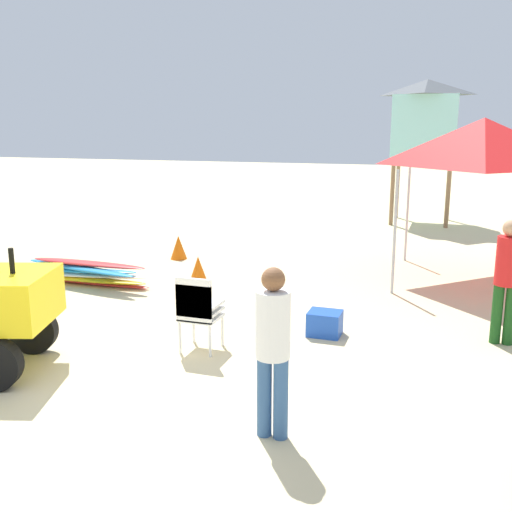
{
  "coord_description": "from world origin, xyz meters",
  "views": [
    {
      "loc": [
        3.37,
        -5.41,
        2.87
      ],
      "look_at": [
        0.69,
        2.48,
        1.02
      ],
      "focal_mm": 40.92,
      "sensor_mm": 36.0,
      "label": 1
    }
  ],
  "objects_px": {
    "lifeguard_near_right": "(273,342)",
    "popup_canopy": "(483,142)",
    "stacked_plastic_chairs": "(198,307)",
    "traffic_cone_near": "(198,268)",
    "surfboard_pile": "(85,273)",
    "cooler_box": "(325,323)",
    "lifeguard_near_center": "(507,274)",
    "traffic_cone_far": "(179,247)",
    "lifeguard_tower": "(426,119)"
  },
  "relations": [
    {
      "from": "stacked_plastic_chairs",
      "to": "lifeguard_near_right",
      "type": "xyz_separation_m",
      "value": [
        1.53,
        -1.72,
        0.34
      ]
    },
    {
      "from": "stacked_plastic_chairs",
      "to": "lifeguard_near_right",
      "type": "distance_m",
      "value": 2.33
    },
    {
      "from": "popup_canopy",
      "to": "traffic_cone_near",
      "type": "relative_size",
      "value": 6.55
    },
    {
      "from": "surfboard_pile",
      "to": "popup_canopy",
      "type": "height_order",
      "value": "popup_canopy"
    },
    {
      "from": "surfboard_pile",
      "to": "traffic_cone_near",
      "type": "relative_size",
      "value": 5.73
    },
    {
      "from": "stacked_plastic_chairs",
      "to": "popup_canopy",
      "type": "height_order",
      "value": "popup_canopy"
    },
    {
      "from": "stacked_plastic_chairs",
      "to": "surfboard_pile",
      "type": "xyz_separation_m",
      "value": [
        -3.3,
        2.28,
        -0.36
      ]
    },
    {
      "from": "lifeguard_near_right",
      "to": "traffic_cone_far",
      "type": "height_order",
      "value": "lifeguard_near_right"
    },
    {
      "from": "stacked_plastic_chairs",
      "to": "lifeguard_near_center",
      "type": "xyz_separation_m",
      "value": [
        3.75,
        1.58,
        0.37
      ]
    },
    {
      "from": "stacked_plastic_chairs",
      "to": "popup_canopy",
      "type": "bearing_deg",
      "value": 55.14
    },
    {
      "from": "stacked_plastic_chairs",
      "to": "lifeguard_near_right",
      "type": "height_order",
      "value": "lifeguard_near_right"
    },
    {
      "from": "lifeguard_near_right",
      "to": "traffic_cone_near",
      "type": "xyz_separation_m",
      "value": [
        -3.04,
        5.05,
        -0.71
      ]
    },
    {
      "from": "traffic_cone_far",
      "to": "cooler_box",
      "type": "height_order",
      "value": "traffic_cone_far"
    },
    {
      "from": "stacked_plastic_chairs",
      "to": "surfboard_pile",
      "type": "bearing_deg",
      "value": 145.31
    },
    {
      "from": "stacked_plastic_chairs",
      "to": "lifeguard_near_center",
      "type": "relative_size",
      "value": 0.6
    },
    {
      "from": "popup_canopy",
      "to": "traffic_cone_far",
      "type": "bearing_deg",
      "value": -178.98
    },
    {
      "from": "surfboard_pile",
      "to": "popup_canopy",
      "type": "bearing_deg",
      "value": 21.6
    },
    {
      "from": "lifeguard_near_right",
      "to": "popup_canopy",
      "type": "distance_m",
      "value": 7.13
    },
    {
      "from": "surfboard_pile",
      "to": "lifeguard_near_center",
      "type": "xyz_separation_m",
      "value": [
        7.05,
        -0.7,
        0.73
      ]
    },
    {
      "from": "surfboard_pile",
      "to": "cooler_box",
      "type": "relative_size",
      "value": 5.79
    },
    {
      "from": "stacked_plastic_chairs",
      "to": "lifeguard_tower",
      "type": "bearing_deg",
      "value": 79.99
    },
    {
      "from": "traffic_cone_near",
      "to": "cooler_box",
      "type": "distance_m",
      "value": 3.65
    },
    {
      "from": "stacked_plastic_chairs",
      "to": "traffic_cone_far",
      "type": "relative_size",
      "value": 1.95
    },
    {
      "from": "lifeguard_near_center",
      "to": "surfboard_pile",
      "type": "bearing_deg",
      "value": 174.36
    },
    {
      "from": "traffic_cone_near",
      "to": "popup_canopy",
      "type": "bearing_deg",
      "value": 18.19
    },
    {
      "from": "surfboard_pile",
      "to": "cooler_box",
      "type": "xyz_separation_m",
      "value": [
        4.72,
        -1.14,
        -0.08
      ]
    },
    {
      "from": "lifeguard_near_right",
      "to": "cooler_box",
      "type": "bearing_deg",
      "value": 92.29
    },
    {
      "from": "stacked_plastic_chairs",
      "to": "surfboard_pile",
      "type": "distance_m",
      "value": 4.02
    },
    {
      "from": "lifeguard_near_center",
      "to": "lifeguard_near_right",
      "type": "height_order",
      "value": "lifeguard_near_center"
    },
    {
      "from": "lifeguard_near_right",
      "to": "lifeguard_tower",
      "type": "xyz_separation_m",
      "value": [
        0.54,
        13.5,
        2.14
      ]
    },
    {
      "from": "surfboard_pile",
      "to": "lifeguard_tower",
      "type": "height_order",
      "value": "lifeguard_tower"
    },
    {
      "from": "lifeguard_tower",
      "to": "traffic_cone_near",
      "type": "relative_size",
      "value": 9.11
    },
    {
      "from": "lifeguard_near_right",
      "to": "lifeguard_tower",
      "type": "distance_m",
      "value": 13.68
    },
    {
      "from": "lifeguard_tower",
      "to": "stacked_plastic_chairs",
      "type": "bearing_deg",
      "value": -100.01
    },
    {
      "from": "surfboard_pile",
      "to": "lifeguard_near_right",
      "type": "height_order",
      "value": "lifeguard_near_right"
    },
    {
      "from": "traffic_cone_near",
      "to": "lifeguard_tower",
      "type": "bearing_deg",
      "value": 67.03
    },
    {
      "from": "lifeguard_near_center",
      "to": "popup_canopy",
      "type": "relative_size",
      "value": 0.56
    },
    {
      "from": "stacked_plastic_chairs",
      "to": "lifeguard_tower",
      "type": "relative_size",
      "value": 0.24
    },
    {
      "from": "lifeguard_near_right",
      "to": "traffic_cone_far",
      "type": "bearing_deg",
      "value": 122.58
    },
    {
      "from": "stacked_plastic_chairs",
      "to": "surfboard_pile",
      "type": "height_order",
      "value": "stacked_plastic_chairs"
    },
    {
      "from": "traffic_cone_near",
      "to": "traffic_cone_far",
      "type": "bearing_deg",
      "value": 127.33
    },
    {
      "from": "traffic_cone_far",
      "to": "lifeguard_tower",
      "type": "bearing_deg",
      "value": 55.64
    },
    {
      "from": "traffic_cone_near",
      "to": "stacked_plastic_chairs",
      "type": "bearing_deg",
      "value": -65.68
    },
    {
      "from": "lifeguard_near_center",
      "to": "cooler_box",
      "type": "height_order",
      "value": "lifeguard_near_center"
    },
    {
      "from": "popup_canopy",
      "to": "traffic_cone_far",
      "type": "distance_m",
      "value": 6.54
    },
    {
      "from": "popup_canopy",
      "to": "lifeguard_tower",
      "type": "bearing_deg",
      "value": 101.35
    },
    {
      "from": "lifeguard_near_center",
      "to": "cooler_box",
      "type": "relative_size",
      "value": 3.7
    },
    {
      "from": "cooler_box",
      "to": "lifeguard_near_right",
      "type": "bearing_deg",
      "value": -87.71
    },
    {
      "from": "lifeguard_near_center",
      "to": "cooler_box",
      "type": "xyz_separation_m",
      "value": [
        -2.33,
        -0.44,
        -0.8
      ]
    },
    {
      "from": "surfboard_pile",
      "to": "stacked_plastic_chairs",
      "type": "bearing_deg",
      "value": -34.69
    }
  ]
}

